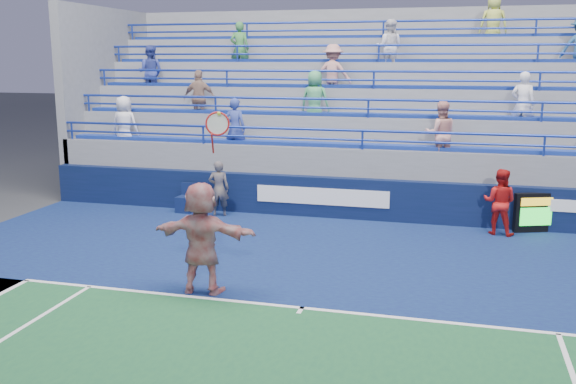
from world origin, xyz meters
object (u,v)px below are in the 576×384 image
(judge_chair, at_px, (186,203))
(tennis_player, at_px, (202,238))
(line_judge, at_px, (219,189))
(ball_girl, at_px, (500,202))
(serve_speed_board, at_px, (542,213))

(judge_chair, height_order, tennis_player, tennis_player)
(line_judge, distance_m, ball_girl, 7.24)
(line_judge, xyz_separation_m, ball_girl, (7.24, -0.02, 0.05))
(ball_girl, bearing_deg, tennis_player, 59.67)
(serve_speed_board, relative_size, ball_girl, 0.86)
(judge_chair, distance_m, line_judge, 1.17)
(serve_speed_board, relative_size, tennis_player, 0.42)
(line_judge, height_order, ball_girl, ball_girl)
(ball_girl, bearing_deg, line_judge, 13.98)
(serve_speed_board, bearing_deg, line_judge, -176.69)
(judge_chair, xyz_separation_m, tennis_player, (2.85, -5.72, 0.78))
(judge_chair, height_order, ball_girl, ball_girl)
(tennis_player, relative_size, ball_girl, 2.05)
(serve_speed_board, height_order, tennis_player, tennis_player)
(tennis_player, xyz_separation_m, line_judge, (-1.81, 5.56, -0.28))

